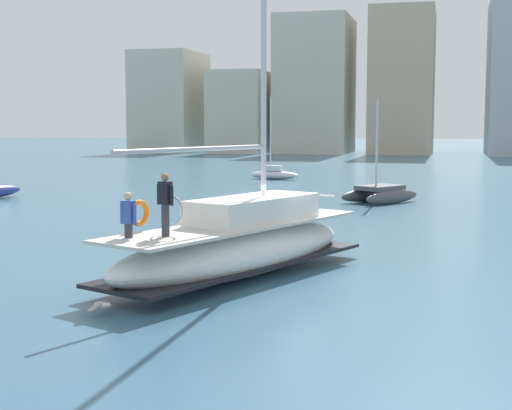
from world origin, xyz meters
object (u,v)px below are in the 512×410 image
Objects in this scene: moored_catamaran at (274,173)px; main_sailboat at (240,244)px; seagull at (102,305)px; moored_cutter_left at (380,193)px.

main_sailboat is at bearing -78.26° from moored_catamaran.
seagull is (-1.78, -4.98, -0.66)m from main_sailboat.
moored_catamaran is 1.14× the size of moored_cutter_left.
main_sailboat is 37.07m from moored_catamaran.
moored_cutter_left is at bearing 81.76° from seagull.
main_sailboat reaches higher than seagull.
main_sailboat is at bearing 70.32° from seagull.
seagull is (5.76, -41.27, -0.24)m from moored_catamaran.
moored_catamaran is 41.67m from seagull.
moored_catamaran is at bearing 121.82° from moored_cutter_left.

